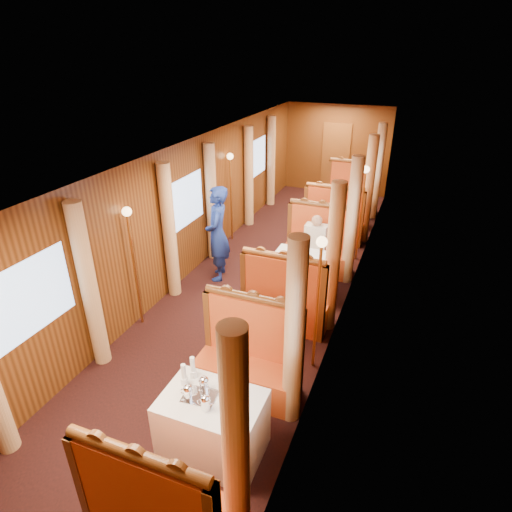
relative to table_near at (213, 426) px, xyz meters
The scene contains 47 objects.
floor 3.60m from the table_near, 102.09° to the left, with size 3.00×12.00×0.01m, color black, non-canonical shape.
ceiling 4.16m from the table_near, 102.09° to the left, with size 3.00×12.00×0.01m, color silver, non-canonical shape.
wall_far 9.57m from the table_near, 94.51° to the left, with size 3.00×2.50×0.01m, color brown, non-canonical shape.
wall_left 4.25m from the table_near, 122.74° to the left, with size 12.00×2.50×0.01m, color brown, non-canonical shape.
wall_right 3.68m from the table_near, 77.91° to the left, with size 12.00×2.50×0.01m, color brown, non-canonical shape.
doorway_far 9.52m from the table_near, 94.53° to the left, with size 0.80×0.04×2.00m, color brown.
table_near is the anchor object (origin of this frame).
banquette_near_fwd 1.02m from the table_near, 90.00° to the right, with size 1.30×0.55×1.34m.
banquette_near_aft 1.02m from the table_near, 90.00° to the left, with size 1.30×0.55×1.34m.
table_mid 3.50m from the table_near, 90.00° to the left, with size 1.05×0.72×0.75m, color white.
banquette_mid_fwd 2.49m from the table_near, 90.00° to the left, with size 1.30×0.55×1.34m.
banquette_mid_aft 4.51m from the table_near, 90.00° to the left, with size 1.30×0.55×1.34m.
table_far 7.00m from the table_near, 90.00° to the left, with size 1.05×0.72×0.75m, color white.
banquette_far_fwd 5.99m from the table_near, 90.00° to the left, with size 1.30×0.55×1.34m.
banquette_far_aft 8.01m from the table_near, 90.00° to the left, with size 1.30×0.55×1.34m.
tea_tray 0.40m from the table_near, behind, with size 0.34×0.26×0.01m, color silver.
teapot_left 0.50m from the table_near, 160.52° to the right, with size 0.17×0.12×0.13m, color silver, non-canonical shape.
teapot_right 0.46m from the table_near, 86.43° to the right, with size 0.16×0.12×0.13m, color silver, non-canonical shape.
teapot_back 0.47m from the table_near, 145.28° to the left, with size 0.18×0.13×0.14m, color silver, non-canonical shape.
fruit_plate 0.51m from the table_near, 24.57° to the right, with size 0.23×0.23×0.05m.
cup_inboard 0.61m from the table_near, 165.48° to the left, with size 0.08×0.08×0.26m.
cup_outboard 0.63m from the table_near, 145.21° to the left, with size 0.08×0.08×0.26m.
rose_vase_mid 3.51m from the table_near, 90.58° to the left, with size 0.06×0.06×0.36m.
rose_vase_far 7.05m from the table_near, 89.90° to the left, with size 0.06×0.06×0.36m.
window_left_near 2.48m from the table_near, behind, with size 1.20×0.90×0.01m, color #8DADD7, non-canonical shape.
curtain_left_near_b 2.41m from the table_near, 159.89° to the left, with size 0.22×0.22×2.35m, color #E0AC72.
window_right_near 1.30m from the table_near, ahead, with size 1.20×0.90×0.01m, color #8DADD7, non-canonical shape.
curtain_right_near_a 1.28m from the table_near, 51.07° to the right, with size 0.22×0.22×2.35m, color #E0AC72.
curtain_right_near_b 1.28m from the table_near, 51.07° to the left, with size 0.22×0.22×2.35m, color #E0AC72.
window_left_mid 4.29m from the table_near, 122.56° to the left, with size 1.20×0.90×0.01m, color #8DADD7, non-canonical shape.
curtain_left_mid_a 3.55m from the table_near, 128.06° to the left, with size 0.22×0.22×2.35m, color #E0AC72.
curtain_left_mid_b 4.85m from the table_near, 116.46° to the left, with size 0.22×0.22×2.35m, color #E0AC72.
window_right_mid 3.73m from the table_near, 78.14° to the left, with size 1.20×0.90×0.01m, color #8DADD7, non-canonical shape.
curtain_right_mid_a 2.90m from the table_near, 76.96° to the left, with size 0.22×0.22×2.35m, color #E0AC72.
curtain_right_mid_b 4.40m from the table_near, 81.63° to the left, with size 0.22×0.22×2.35m, color #E0AC72.
window_left_far 7.43m from the table_near, 107.71° to the left, with size 1.20×0.90×0.01m, color #8DADD7, non-canonical shape.
curtain_left_far_a 6.62m from the table_near, 108.90° to the left, with size 0.22×0.22×2.35m, color #E0AC72.
curtain_left_far_b 8.11m from the table_near, 105.31° to the left, with size 0.22×0.22×2.35m, color #E0AC72.
window_right_far 7.12m from the table_near, 84.01° to the left, with size 1.20×0.90×0.01m, color #8DADD7, non-canonical shape.
curtain_right_far_a 6.30m from the table_near, 84.22° to the left, with size 0.22×0.22×2.35m, color #E0AC72.
curtain_right_far_b 7.85m from the table_near, 85.37° to the left, with size 0.22×0.22×2.35m, color #E0AC72.
sconce_left_fore 2.95m from the table_near, 140.86° to the left, with size 0.14×0.14×1.95m.
sconce_right_fore 2.12m from the table_near, 69.62° to the left, with size 0.14×0.14×1.95m.
sconce_left_aft 5.76m from the table_near, 112.27° to the left, with size 0.14×0.14×1.95m.
sconce_right_aft 5.39m from the table_near, 82.94° to the left, with size 0.14×0.14×1.95m.
steward 3.93m from the table_near, 114.99° to the left, with size 0.65×0.43×1.79m, color navy.
passenger 4.27m from the table_near, 90.00° to the left, with size 0.40×0.44×0.76m.
Camera 1 is at (2.36, -6.35, 4.01)m, focal length 30.00 mm.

